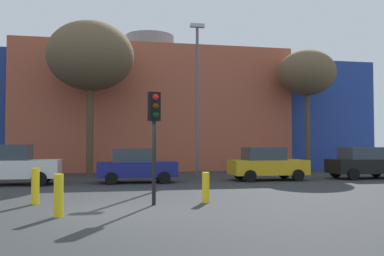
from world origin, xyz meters
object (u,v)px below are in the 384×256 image
(traffic_light_island, at_px, (154,122))
(bollard_yellow_1, at_px, (35,186))
(parked_car_4, at_px, (364,163))
(bollard_yellow_2, at_px, (206,187))
(bare_tree_2, at_px, (307,74))
(street_lamp, at_px, (197,91))
(parked_car_2, at_px, (136,166))
(parked_car_3, at_px, (267,164))
(bare_tree_0, at_px, (91,57))
(bollard_yellow_0, at_px, (58,195))
(parked_car_1, at_px, (10,165))

(traffic_light_island, relative_size, bollard_yellow_1, 3.10)
(parked_car_4, height_order, bollard_yellow_2, parked_car_4)
(bare_tree_2, height_order, bollard_yellow_1, bare_tree_2)
(bollard_yellow_2, relative_size, street_lamp, 0.11)
(parked_car_2, distance_m, bollard_yellow_1, 7.52)
(street_lamp, bearing_deg, parked_car_4, -11.85)
(parked_car_4, distance_m, bollard_yellow_2, 12.85)
(parked_car_2, bearing_deg, street_lamp, 28.37)
(bollard_yellow_1, bearing_deg, parked_car_3, 32.84)
(parked_car_3, height_order, traffic_light_island, traffic_light_island)
(bare_tree_0, bearing_deg, bollard_yellow_2, -70.78)
(parked_car_2, distance_m, parked_car_4, 12.39)
(bare_tree_0, distance_m, street_lamp, 6.98)
(bollard_yellow_0, bearing_deg, parked_car_2, 74.53)
(parked_car_4, relative_size, street_lamp, 0.46)
(parked_car_3, height_order, street_lamp, street_lamp)
(parked_car_3, bearing_deg, street_lamp, 150.44)
(parked_car_4, relative_size, bollard_yellow_1, 3.49)
(parked_car_2, relative_size, bollard_yellow_0, 3.44)
(parked_car_3, distance_m, bare_tree_2, 9.44)
(parked_car_2, xyz_separation_m, parked_car_3, (6.76, 0.00, 0.03))
(bollard_yellow_0, xyz_separation_m, street_lamp, (5.99, 11.00, 4.26))
(parked_car_3, xyz_separation_m, bollard_yellow_0, (-9.29, -9.13, -0.29))
(bollard_yellow_1, bearing_deg, parked_car_4, 22.65)
(bare_tree_2, distance_m, bollard_yellow_2, 17.35)
(parked_car_1, distance_m, street_lamp, 10.19)
(parked_car_1, distance_m, bare_tree_0, 8.54)
(bare_tree_0, distance_m, bollard_yellow_2, 14.46)
(parked_car_1, xyz_separation_m, parked_car_4, (18.16, -0.00, -0.07))
(bollard_yellow_1, relative_size, bollard_yellow_2, 1.16)
(bare_tree_0, bearing_deg, parked_car_3, -27.84)
(parked_car_1, bearing_deg, parked_car_4, -0.00)
(street_lamp, bearing_deg, bollard_yellow_2, -100.22)
(parked_car_1, bearing_deg, bare_tree_2, 17.23)
(bare_tree_0, xyz_separation_m, bare_tree_2, (14.25, 0.61, -0.45))
(parked_car_3, xyz_separation_m, parked_car_4, (5.62, -0.00, 0.00))
(parked_car_3, bearing_deg, bollard_yellow_1, -147.16)
(parked_car_3, distance_m, bare_tree_0, 12.12)
(parked_car_1, bearing_deg, bare_tree_0, 55.38)
(parked_car_2, xyz_separation_m, traffic_light_island, (0.12, -7.54, 1.76))
(parked_car_1, distance_m, parked_car_4, 18.16)
(bollard_yellow_1, bearing_deg, bare_tree_2, 38.25)
(traffic_light_island, bearing_deg, parked_car_2, 170.48)
(parked_car_2, distance_m, bollard_yellow_2, 7.52)
(parked_car_3, distance_m, traffic_light_island, 10.20)
(parked_car_4, relative_size, bollard_yellow_0, 3.55)
(bare_tree_2, xyz_separation_m, bollard_yellow_0, (-14.35, -14.59, -6.10))
(traffic_light_island, bearing_deg, bollard_yellow_2, 88.01)
(parked_car_2, relative_size, bollard_yellow_1, 3.37)
(traffic_light_island, xyz_separation_m, bollard_yellow_2, (1.70, 0.25, -2.10))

